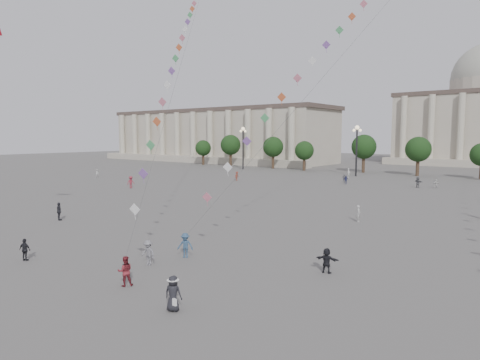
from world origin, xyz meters
The scene contains 22 objects.
ground centered at (0.00, 0.00, 0.00)m, with size 360.00×360.00×0.00m, color #585553.
hall_west centered at (-75.00, 93.89, 8.43)m, with size 84.00×26.22×17.20m.
tree_row centered at (0.00, 78.00, 5.39)m, with size 137.12×5.12×8.00m.
lamp_post_far_west centered at (-45.00, 70.00, 7.35)m, with size 2.00×0.90×10.65m.
lamp_post_mid_west centered at (-15.00, 70.00, 7.35)m, with size 2.00×0.90×10.65m.
person_crowd_0 centered at (-10.55, 55.08, 0.75)m, with size 0.88×0.37×1.50m, color navy.
person_crowd_1 centered at (-56.35, 35.46, 0.79)m, with size 0.77×0.60×1.58m, color white.
person_crowd_2 centered at (-35.74, 28.00, 0.97)m, with size 1.26×0.72×1.95m, color maroon.
person_crowd_3 centered at (9.18, 8.24, 0.79)m, with size 1.47×0.47×1.59m, color black.
person_crowd_4 centered at (3.49, 58.52, 0.76)m, with size 1.42×0.45×1.53m, color silver.
person_crowd_6 centered at (-0.86, 2.43, 0.84)m, with size 1.09×0.63×1.68m, color slate.
person_crowd_10 centered at (-14.56, 65.38, 0.97)m, with size 0.71×0.47×1.94m, color silver.
person_crowd_12 centered at (1.02, 57.36, 0.94)m, with size 1.74×0.55×1.88m, color slate.
person_crowd_13 centered at (4.40, 24.72, 0.82)m, with size 0.60×0.39×1.65m, color #B2B2AD.
person_crowd_16 centered at (-11.79, 57.03, 0.76)m, with size 0.89×0.37×1.52m, color slate.
person_crowd_17 centered at (-29.34, 47.78, 0.86)m, with size 1.12×0.64×1.73m, color brown.
tourist_1 centered at (-19.69, 6.71, 0.92)m, with size 1.07×0.45×1.83m, color #222228.
tourist_4 centered at (-8.28, -2.12, 0.77)m, with size 0.90×0.38×1.54m, color black.
kite_flyer_0 centered at (1.19, -0.95, 0.87)m, with size 0.84×0.66×1.74m, color maroon.
kite_flyer_1 centered at (-0.20, 5.20, 0.87)m, with size 1.13×0.65×1.75m, color #2E4A68.
hat_person centered at (5.93, -1.69, 0.92)m, with size 1.01×0.84×1.76m.
kite_train_west centered at (-18.23, 24.28, 22.93)m, with size 36.72×47.00×72.56m.
Camera 1 is at (20.91, -15.55, 8.56)m, focal length 32.00 mm.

